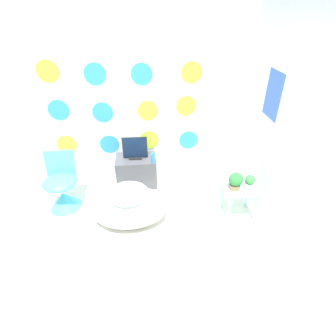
{
  "coord_description": "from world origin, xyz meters",
  "views": [
    {
      "loc": [
        0.32,
        -1.76,
        2.44
      ],
      "look_at": [
        0.55,
        0.89,
        0.73
      ],
      "focal_mm": 28.0,
      "sensor_mm": 36.0,
      "label": 1
    }
  ],
  "objects_px": {
    "potted_plant_left": "(236,181)",
    "bathtub": "(129,207)",
    "chair": "(62,191)",
    "vase": "(153,158)",
    "potted_plant_right": "(250,182)",
    "tv": "(135,149)"
  },
  "relations": [
    {
      "from": "potted_plant_left",
      "to": "bathtub",
      "type": "bearing_deg",
      "value": -179.78
    },
    {
      "from": "chair",
      "to": "vase",
      "type": "bearing_deg",
      "value": 14.0
    },
    {
      "from": "potted_plant_right",
      "to": "potted_plant_left",
      "type": "bearing_deg",
      "value": 179.17
    },
    {
      "from": "tv",
      "to": "potted_plant_right",
      "type": "bearing_deg",
      "value": -30.53
    },
    {
      "from": "tv",
      "to": "potted_plant_left",
      "type": "bearing_deg",
      "value": -33.97
    },
    {
      "from": "tv",
      "to": "potted_plant_right",
      "type": "xyz_separation_m",
      "value": [
        1.43,
        -0.84,
        -0.08
      ]
    },
    {
      "from": "vase",
      "to": "potted_plant_left",
      "type": "xyz_separation_m",
      "value": [
        1.0,
        -0.69,
        0.03
      ]
    },
    {
      "from": "vase",
      "to": "potted_plant_right",
      "type": "bearing_deg",
      "value": -30.46
    },
    {
      "from": "bathtub",
      "to": "potted_plant_left",
      "type": "xyz_separation_m",
      "value": [
        1.33,
        0.01,
        0.32
      ]
    },
    {
      "from": "chair",
      "to": "potted_plant_left",
      "type": "distance_m",
      "value": 2.29
    },
    {
      "from": "bathtub",
      "to": "chair",
      "type": "height_order",
      "value": "chair"
    },
    {
      "from": "vase",
      "to": "potted_plant_left",
      "type": "distance_m",
      "value": 1.21
    },
    {
      "from": "chair",
      "to": "potted_plant_left",
      "type": "xyz_separation_m",
      "value": [
        2.24,
        -0.38,
        0.3
      ]
    },
    {
      "from": "tv",
      "to": "potted_plant_left",
      "type": "xyz_separation_m",
      "value": [
        1.25,
        -0.84,
        -0.05
      ]
    },
    {
      "from": "tv",
      "to": "potted_plant_left",
      "type": "distance_m",
      "value": 1.51
    },
    {
      "from": "chair",
      "to": "vase",
      "type": "distance_m",
      "value": 1.31
    },
    {
      "from": "bathtub",
      "to": "potted_plant_right",
      "type": "bearing_deg",
      "value": 0.09
    },
    {
      "from": "bathtub",
      "to": "tv",
      "type": "bearing_deg",
      "value": 84.66
    },
    {
      "from": "tv",
      "to": "potted_plant_right",
      "type": "distance_m",
      "value": 1.66
    },
    {
      "from": "chair",
      "to": "potted_plant_right",
      "type": "relative_size",
      "value": 4.25
    },
    {
      "from": "bathtub",
      "to": "chair",
      "type": "relative_size",
      "value": 1.21
    },
    {
      "from": "bathtub",
      "to": "potted_plant_left",
      "type": "distance_m",
      "value": 1.37
    }
  ]
}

